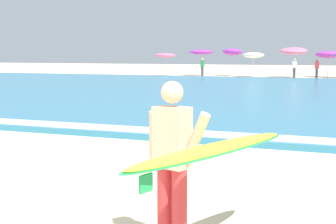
{
  "coord_description": "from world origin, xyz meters",
  "views": [
    {
      "loc": [
        3.16,
        -3.6,
        1.99
      ],
      "look_at": [
        0.54,
        3.25,
        1.1
      ],
      "focal_mm": 51.63,
      "sensor_mm": 36.0,
      "label": 1
    }
  ],
  "objects_px": {
    "beach_umbrella_1": "(201,52)",
    "beach_umbrella_2": "(233,52)",
    "beach_umbrella_5": "(329,54)",
    "surfer_with_board": "(192,156)",
    "beachgoer_near_row_mid": "(202,67)",
    "beachgoer_near_row_left": "(294,68)",
    "beach_umbrella_3": "(254,55)",
    "beachgoer_near_row_right": "(317,68)",
    "beach_umbrella_0": "(165,55)",
    "beach_umbrella_4": "(293,51)"
  },
  "relations": [
    {
      "from": "surfer_with_board",
      "to": "beach_umbrella_4",
      "type": "height_order",
      "value": "beach_umbrella_4"
    },
    {
      "from": "surfer_with_board",
      "to": "beach_umbrella_0",
      "type": "relative_size",
      "value": 1.25
    },
    {
      "from": "beach_umbrella_1",
      "to": "beach_umbrella_2",
      "type": "bearing_deg",
      "value": 9.84
    },
    {
      "from": "beachgoer_near_row_mid",
      "to": "beach_umbrella_0",
      "type": "bearing_deg",
      "value": 174.74
    },
    {
      "from": "beach_umbrella_5",
      "to": "beach_umbrella_1",
      "type": "bearing_deg",
      "value": -175.98
    },
    {
      "from": "beach_umbrella_0",
      "to": "beach_umbrella_1",
      "type": "relative_size",
      "value": 0.86
    },
    {
      "from": "beach_umbrella_4",
      "to": "beachgoer_near_row_left",
      "type": "bearing_deg",
      "value": -78.28
    },
    {
      "from": "beach_umbrella_3",
      "to": "beach_umbrella_5",
      "type": "height_order",
      "value": "beach_umbrella_5"
    },
    {
      "from": "beach_umbrella_0",
      "to": "beach_umbrella_1",
      "type": "distance_m",
      "value": 3.25
    },
    {
      "from": "beach_umbrella_1",
      "to": "beachgoer_near_row_mid",
      "type": "bearing_deg",
      "value": -69.53
    },
    {
      "from": "beach_umbrella_2",
      "to": "beach_umbrella_5",
      "type": "bearing_deg",
      "value": 2.0
    },
    {
      "from": "beach_umbrella_1",
      "to": "beach_umbrella_5",
      "type": "relative_size",
      "value": 1.05
    },
    {
      "from": "beach_umbrella_3",
      "to": "beachgoer_near_row_mid",
      "type": "height_order",
      "value": "beach_umbrella_3"
    },
    {
      "from": "beach_umbrella_0",
      "to": "beachgoer_near_row_mid",
      "type": "height_order",
      "value": "beach_umbrella_0"
    },
    {
      "from": "beach_umbrella_2",
      "to": "beach_umbrella_4",
      "type": "xyz_separation_m",
      "value": [
        5.35,
        -1.2,
        0.07
      ]
    },
    {
      "from": "beach_umbrella_5",
      "to": "beachgoer_near_row_mid",
      "type": "relative_size",
      "value": 1.4
    },
    {
      "from": "beach_umbrella_1",
      "to": "beachgoer_near_row_left",
      "type": "height_order",
      "value": "beach_umbrella_1"
    },
    {
      "from": "beach_umbrella_5",
      "to": "beach_umbrella_2",
      "type": "bearing_deg",
      "value": -178.0
    },
    {
      "from": "beachgoer_near_row_left",
      "to": "beachgoer_near_row_mid",
      "type": "relative_size",
      "value": 1.0
    },
    {
      "from": "surfer_with_board",
      "to": "beachgoer_near_row_right",
      "type": "height_order",
      "value": "surfer_with_board"
    },
    {
      "from": "beachgoer_near_row_right",
      "to": "beach_umbrella_0",
      "type": "bearing_deg",
      "value": 174.77
    },
    {
      "from": "beach_umbrella_2",
      "to": "beachgoer_near_row_left",
      "type": "xyz_separation_m",
      "value": [
        5.61,
        -2.44,
        -1.27
      ]
    },
    {
      "from": "beach_umbrella_3",
      "to": "beachgoer_near_row_mid",
      "type": "relative_size",
      "value": 1.33
    },
    {
      "from": "beach_umbrella_5",
      "to": "beachgoer_near_row_right",
      "type": "height_order",
      "value": "beach_umbrella_5"
    },
    {
      "from": "beach_umbrella_2",
      "to": "beach_umbrella_0",
      "type": "bearing_deg",
      "value": -158.93
    },
    {
      "from": "beach_umbrella_0",
      "to": "beach_umbrella_2",
      "type": "bearing_deg",
      "value": 21.07
    },
    {
      "from": "beach_umbrella_4",
      "to": "surfer_with_board",
      "type": "bearing_deg",
      "value": -84.94
    },
    {
      "from": "beachgoer_near_row_left",
      "to": "beachgoer_near_row_right",
      "type": "bearing_deg",
      "value": -26.13
    },
    {
      "from": "beach_umbrella_5",
      "to": "surfer_with_board",
      "type": "bearing_deg",
      "value": -89.17
    },
    {
      "from": "beachgoer_near_row_mid",
      "to": "beachgoer_near_row_right",
      "type": "height_order",
      "value": "same"
    },
    {
      "from": "beach_umbrella_0",
      "to": "beachgoer_near_row_right",
      "type": "height_order",
      "value": "beach_umbrella_0"
    },
    {
      "from": "beach_umbrella_3",
      "to": "surfer_with_board",
      "type": "bearing_deg",
      "value": -79.91
    },
    {
      "from": "beach_umbrella_2",
      "to": "beachgoer_near_row_mid",
      "type": "distance_m",
      "value": 3.41
    },
    {
      "from": "beach_umbrella_0",
      "to": "beach_umbrella_4",
      "type": "xyz_separation_m",
      "value": [
        10.87,
        0.93,
        0.37
      ]
    },
    {
      "from": "beach_umbrella_2",
      "to": "beach_umbrella_5",
      "type": "distance_m",
      "value": 8.03
    },
    {
      "from": "beach_umbrella_5",
      "to": "beach_umbrella_0",
      "type": "bearing_deg",
      "value": -169.92
    },
    {
      "from": "surfer_with_board",
      "to": "beachgoer_near_row_mid",
      "type": "relative_size",
      "value": 1.59
    },
    {
      "from": "beach_umbrella_2",
      "to": "beach_umbrella_5",
      "type": "relative_size",
      "value": 1.12
    },
    {
      "from": "beach_umbrella_5",
      "to": "beachgoer_near_row_mid",
      "type": "distance_m",
      "value": 10.44
    },
    {
      "from": "beach_umbrella_3",
      "to": "beach_umbrella_4",
      "type": "bearing_deg",
      "value": 1.57
    },
    {
      "from": "beach_umbrella_1",
      "to": "beach_umbrella_0",
      "type": "bearing_deg",
      "value": -149.29
    },
    {
      "from": "beach_umbrella_1",
      "to": "surfer_with_board",
      "type": "bearing_deg",
      "value": -73.06
    },
    {
      "from": "beach_umbrella_2",
      "to": "beachgoer_near_row_right",
      "type": "bearing_deg",
      "value": -24.17
    },
    {
      "from": "beach_umbrella_1",
      "to": "beachgoer_near_row_mid",
      "type": "xyz_separation_m",
      "value": [
        0.74,
        -1.98,
        -1.25
      ]
    },
    {
      "from": "beach_umbrella_1",
      "to": "beach_umbrella_2",
      "type": "relative_size",
      "value": 0.94
    },
    {
      "from": "surfer_with_board",
      "to": "beach_umbrella_5",
      "type": "xyz_separation_m",
      "value": [
        -0.55,
        37.89,
        0.87
      ]
    },
    {
      "from": "surfer_with_board",
      "to": "beach_umbrella_2",
      "type": "bearing_deg",
      "value": 102.84
    },
    {
      "from": "beach_umbrella_1",
      "to": "beach_umbrella_2",
      "type": "xyz_separation_m",
      "value": [
        2.74,
        0.48,
        0.01
      ]
    },
    {
      "from": "beach_umbrella_1",
      "to": "beachgoer_near_row_right",
      "type": "bearing_deg",
      "value": -15.65
    },
    {
      "from": "beach_umbrella_0",
      "to": "beachgoer_near_row_mid",
      "type": "bearing_deg",
      "value": -5.26
    }
  ]
}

